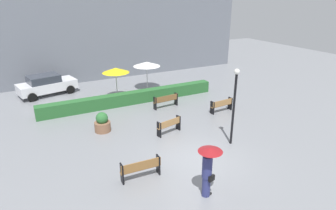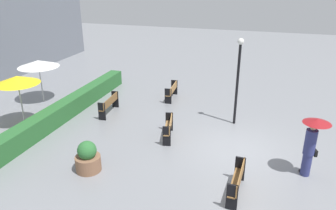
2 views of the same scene
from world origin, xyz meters
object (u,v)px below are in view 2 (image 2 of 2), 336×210
pedestrian_with_umbrella (312,140)px  lamp_post (238,73)px  bench_back_row (109,103)px  bench_mid_center (169,127)px  patio_umbrella_yellow (17,80)px  bench_near_left (238,180)px  bench_far_right (172,90)px  planter_pot (88,158)px  patio_umbrella_white (38,64)px

pedestrian_with_umbrella → lamp_post: (3.51, 2.91, 1.09)m
bench_back_row → bench_mid_center: 3.97m
patio_umbrella_yellow → lamp_post: bearing=-71.1°
bench_near_left → pedestrian_with_umbrella: 2.97m
bench_far_right → planter_pot: size_ratio=1.46×
bench_back_row → pedestrian_with_umbrella: pedestrian_with_umbrella is taller
bench_near_left → planter_pot: planter_pot is taller
planter_pot → lamp_post: lamp_post is taller
patio_umbrella_yellow → patio_umbrella_white: 3.16m
bench_near_left → patio_umbrella_white: patio_umbrella_white is taller
bench_back_row → bench_far_right: bearing=-39.2°
patio_umbrella_white → bench_mid_center: bearing=-104.8°
patio_umbrella_white → pedestrian_with_umbrella: bearing=-103.8°
bench_back_row → patio_umbrella_yellow: 4.31m
patio_umbrella_yellow → patio_umbrella_white: patio_umbrella_yellow is taller
bench_near_left → planter_pot: bearing=92.4°
lamp_post → patio_umbrella_yellow: size_ratio=1.67×
bench_back_row → patio_umbrella_yellow: patio_umbrella_yellow is taller
bench_mid_center → bench_near_left: bearing=-133.1°
lamp_post → patio_umbrella_yellow: lamp_post is taller
bench_back_row → patio_umbrella_white: 4.61m
bench_mid_center → patio_umbrella_white: bearing=75.2°
patio_umbrella_white → lamp_post: bearing=-88.7°
bench_back_row → bench_near_left: 8.26m
bench_far_right → pedestrian_with_umbrella: pedestrian_with_umbrella is taller
bench_far_right → planter_pot: planter_pot is taller
patio_umbrella_yellow → bench_near_left: bearing=-102.3°
bench_near_left → lamp_post: bearing=7.7°
bench_mid_center → lamp_post: (2.33, -2.50, 1.92)m
bench_far_right → bench_back_row: size_ratio=0.92×
bench_back_row → bench_near_left: bench_back_row is taller
bench_mid_center → patio_umbrella_yellow: size_ratio=0.65×
planter_pot → lamp_post: 7.41m
bench_mid_center → bench_back_row: bearing=65.8°
pedestrian_with_umbrella → patio_umbrella_yellow: 12.18m
bench_far_right → bench_near_left: (-7.56, -4.45, 0.02)m
bench_far_right → patio_umbrella_yellow: 7.88m
pedestrian_with_umbrella → patio_umbrella_white: patio_umbrella_white is taller
planter_pot → patio_umbrella_yellow: (2.40, 4.75, 1.72)m
bench_back_row → pedestrian_with_umbrella: bearing=-107.3°
planter_pot → patio_umbrella_white: patio_umbrella_white is taller
planter_pot → lamp_post: size_ratio=0.29×
planter_pot → lamp_post: bearing=-38.9°
bench_far_right → planter_pot: bearing=174.5°
planter_pot → lamp_post: (5.56, -4.49, 1.95)m
bench_near_left → lamp_post: size_ratio=0.44×
bench_near_left → patio_umbrella_white: (5.10, 11.14, 1.59)m
bench_far_right → patio_umbrella_yellow: bearing=134.4°
bench_far_right → bench_near_left: bench_near_left is taller
planter_pot → bench_far_right: bearing=-5.5°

